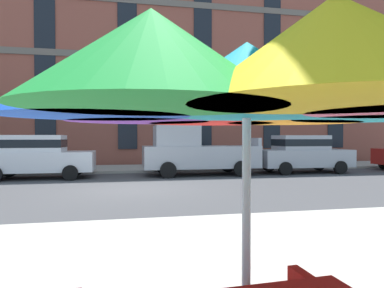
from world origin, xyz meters
The scene contains 7 objects.
ground_plane centered at (0.00, 0.00, 0.00)m, with size 120.00×120.00×0.00m, color #424244.
sidewalk_far centered at (0.00, 6.80, 0.06)m, with size 56.00×3.60×0.12m, color #9E998E.
apartment_building centered at (0.00, 14.99, 9.60)m, with size 40.29×12.08×19.20m.
sedan_white centered at (-3.69, 3.70, 0.95)m, with size 4.40×1.98×1.78m.
pickup_silver centered at (2.92, 3.70, 1.03)m, with size 5.10×2.12×2.20m.
sedan_silver centered at (8.13, 3.70, 0.95)m, with size 4.40×1.98×1.78m.
patio_umbrella centered at (0.63, -9.00, 2.06)m, with size 3.16×3.16×2.35m.
Camera 1 is at (-0.19, -11.20, 1.71)m, focal length 31.97 mm.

